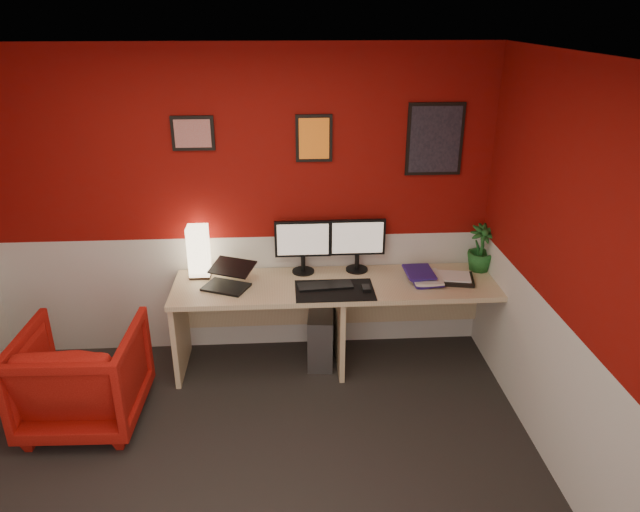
{
  "coord_description": "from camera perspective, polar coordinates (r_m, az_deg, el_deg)",
  "views": [
    {
      "loc": [
        0.35,
        -2.71,
        2.72
      ],
      "look_at": [
        0.6,
        1.21,
        1.05
      ],
      "focal_mm": 32.84,
      "sensor_mm": 36.0,
      "label": 1
    }
  ],
  "objects": [
    {
      "name": "zen_tray",
      "position": [
        4.74,
        12.61,
        -2.15
      ],
      "size": [
        0.39,
        0.31,
        0.03
      ],
      "primitive_type": "cube",
      "rotation": [
        0.0,
        0.0,
        -0.2
      ],
      "color": "black",
      "rests_on": "desk"
    },
    {
      "name": "art_left",
      "position": [
        4.58,
        -12.29,
        11.61
      ],
      "size": [
        0.32,
        0.02,
        0.26
      ],
      "primitive_type": "cube",
      "color": "red",
      "rests_on": "wall_back"
    },
    {
      "name": "wainscot_back",
      "position": [
        4.99,
        -7.3,
        -3.55
      ],
      "size": [
        4.0,
        0.01,
        1.0
      ],
      "primitive_type": "cube",
      "color": "silver",
      "rests_on": "ground"
    },
    {
      "name": "book_middle",
      "position": [
        4.64,
        8.99,
        -2.08
      ],
      "size": [
        0.23,
        0.31,
        0.02
      ],
      "primitive_type": "imported",
      "rotation": [
        0.0,
        0.0,
        -0.03
      ],
      "color": "silver",
      "rests_on": "book_bottom"
    },
    {
      "name": "armchair",
      "position": [
        4.46,
        -22.11,
        -10.74
      ],
      "size": [
        0.8,
        0.82,
        0.73
      ],
      "primitive_type": "imported",
      "rotation": [
        0.0,
        0.0,
        3.11
      ],
      "color": "#B01D15",
      "rests_on": "ground"
    },
    {
      "name": "ground",
      "position": [
        3.85,
        -8.43,
        -22.14
      ],
      "size": [
        4.0,
        3.5,
        0.01
      ],
      "primitive_type": "cube",
      "color": "black",
      "rests_on": "ground"
    },
    {
      "name": "keyboard",
      "position": [
        4.51,
        0.53,
        -2.91
      ],
      "size": [
        0.43,
        0.18,
        0.02
      ],
      "primitive_type": "cube",
      "rotation": [
        0.0,
        0.0,
        0.09
      ],
      "color": "black",
      "rests_on": "desk_mat"
    },
    {
      "name": "shoji_lamp",
      "position": [
        4.72,
        -11.73,
        0.3
      ],
      "size": [
        0.16,
        0.16,
        0.4
      ],
      "primitive_type": "cube",
      "color": "#FFE5B2",
      "rests_on": "desk"
    },
    {
      "name": "art_center",
      "position": [
        4.54,
        -0.59,
        11.39
      ],
      "size": [
        0.28,
        0.02,
        0.36
      ],
      "primitive_type": "cube",
      "color": "orange",
      "rests_on": "wall_back"
    },
    {
      "name": "desk_mat",
      "position": [
        4.46,
        1.44,
        -3.36
      ],
      "size": [
        0.6,
        0.38,
        0.01
      ],
      "primitive_type": "cube",
      "color": "black",
      "rests_on": "desk"
    },
    {
      "name": "wall_right",
      "position": [
        3.49,
        25.01,
        -4.17
      ],
      "size": [
        0.01,
        3.5,
        2.5
      ],
      "primitive_type": "cube",
      "color": "maroon",
      "rests_on": "ground"
    },
    {
      "name": "potted_plant",
      "position": [
        4.91,
        15.41,
        0.74
      ],
      "size": [
        0.23,
        0.23,
        0.38
      ],
      "primitive_type": "imported",
      "rotation": [
        0.0,
        0.0,
        0.07
      ],
      "color": "#19591E",
      "rests_on": "desk"
    },
    {
      "name": "monitor_right",
      "position": [
        4.7,
        3.69,
        1.84
      ],
      "size": [
        0.45,
        0.06,
        0.58
      ],
      "primitive_type": "cube",
      "color": "black",
      "rests_on": "desk"
    },
    {
      "name": "desk",
      "position": [
        4.76,
        1.88,
        -6.61
      ],
      "size": [
        2.6,
        0.65,
        0.73
      ],
      "primitive_type": "cube",
      "color": "tan",
      "rests_on": "ground"
    },
    {
      "name": "pc_tower",
      "position": [
        4.87,
        0.07,
        -7.75
      ],
      "size": [
        0.24,
        0.47,
        0.45
      ],
      "primitive_type": "cube",
      "rotation": [
        0.0,
        0.0,
        -0.09
      ],
      "color": "#99999E",
      "rests_on": "ground"
    },
    {
      "name": "book_top",
      "position": [
        4.65,
        8.34,
        -1.65
      ],
      "size": [
        0.22,
        0.3,
        0.03
      ],
      "primitive_type": "imported",
      "rotation": [
        0.0,
        0.0,
        0.03
      ],
      "color": "navy",
      "rests_on": "book_middle"
    },
    {
      "name": "monitor_left",
      "position": [
        4.66,
        -1.68,
        1.67
      ],
      "size": [
        0.45,
        0.06,
        0.58
      ],
      "primitive_type": "cube",
      "color": "black",
      "rests_on": "desk"
    },
    {
      "name": "wainscot_right",
      "position": [
        3.87,
        23.04,
        -14.13
      ],
      "size": [
        0.01,
        3.5,
        1.0
      ],
      "primitive_type": "cube",
      "color": "silver",
      "rests_on": "ground"
    },
    {
      "name": "art_right",
      "position": [
        4.69,
        11.13,
        11.09
      ],
      "size": [
        0.44,
        0.02,
        0.56
      ],
      "primitive_type": "cube",
      "color": "black",
      "rests_on": "wall_back"
    },
    {
      "name": "mouse",
      "position": [
        4.46,
        4.51,
        -3.16
      ],
      "size": [
        0.06,
        0.1,
        0.03
      ],
      "primitive_type": "cube",
      "rotation": [
        0.0,
        0.0,
        -0.01
      ],
      "color": "black",
      "rests_on": "desk_mat"
    },
    {
      "name": "laptop",
      "position": [
        4.51,
        -9.22,
        -1.85
      ],
      "size": [
        0.39,
        0.34,
        0.22
      ],
      "primitive_type": "cube",
      "rotation": [
        0.0,
        0.0,
        -0.42
      ],
      "color": "black",
      "rests_on": "desk"
    },
    {
      "name": "ceiling",
      "position": [
        2.74,
        -11.6,
        18.02
      ],
      "size": [
        4.0,
        3.5,
        0.01
      ],
      "primitive_type": "cube",
      "color": "white",
      "rests_on": "ground"
    },
    {
      "name": "book_bottom",
      "position": [
        4.65,
        8.88,
        -2.33
      ],
      "size": [
        0.24,
        0.31,
        0.03
      ],
      "primitive_type": "imported",
      "rotation": [
        0.0,
        0.0,
        0.04
      ],
      "color": "navy",
      "rests_on": "desk"
    },
    {
      "name": "wall_back",
      "position": [
        4.71,
        -7.76,
        4.66
      ],
      "size": [
        4.0,
        0.01,
        2.5
      ],
      "primitive_type": "cube",
      "color": "maroon",
      "rests_on": "ground"
    }
  ]
}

